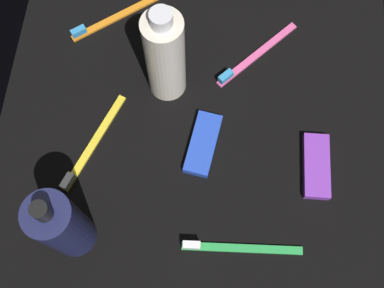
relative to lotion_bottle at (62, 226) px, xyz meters
The scene contains 9 objects.
ground_plane 23.84cm from the lotion_bottle, 47.08° to the right, with size 84.00×64.00×1.20cm, color black.
lotion_bottle is the anchor object (origin of this frame).
bodywash_bottle 28.70cm from the lotion_bottle, 22.77° to the right, with size 6.11×6.11×19.90cm.
toothbrush_green 25.05cm from the lotion_bottle, 89.49° to the right, with size 2.04×18.04×2.10cm.
toothbrush_pink 41.89cm from the lotion_bottle, 37.55° to the right, with size 13.81×13.33×2.10cm.
toothbrush_yellow 15.78cm from the lotion_bottle, ahead, with size 17.12×7.91×2.10cm.
toothbrush_orange 39.05cm from the lotion_bottle, ahead, with size 11.65×15.20×2.10cm.
snack_bar_blue 25.19cm from the lotion_bottle, 48.06° to the right, with size 10.40×4.00×1.50cm, color blue.
snack_bar_purple 39.23cm from the lotion_bottle, 68.77° to the right, with size 10.40×4.00×1.50cm, color purple.
Camera 1 is at (-24.90, -2.21, 71.92)cm, focal length 44.47 mm.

